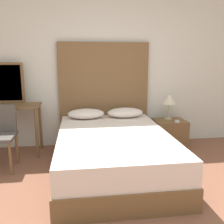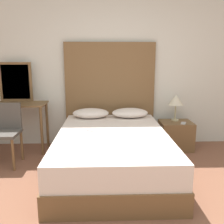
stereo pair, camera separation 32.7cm
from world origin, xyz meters
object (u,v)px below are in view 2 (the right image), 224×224
Objects in this scene: nightstand at (176,135)px; chair at (3,129)px; phone_on_bed at (92,131)px; phone_on_nightstand at (183,123)px; table_lamp at (176,101)px; vanity_desk at (14,112)px; bed at (112,152)px.

chair reaches higher than nightstand.
nightstand is at bearing 28.18° from phone_on_bed.
chair is (-2.67, -0.38, 0.04)m from phone_on_nightstand.
table_lamp is 2.66m from chair.
nightstand is 2.65m from chair.
chair is (0.02, -0.49, -0.13)m from vanity_desk.
nightstand is at bearing -0.19° from vanity_desk.
vanity_desk is (-2.68, 0.12, 0.18)m from phone_on_nightstand.
bed is at bearing -16.63° from phone_on_bed.
nightstand is at bearing 10.58° from chair.
bed is 1.49m from table_lamp.
bed is at bearing -140.61° from table_lamp.
chair is at bearing 168.37° from bed.
chair reaches higher than phone_on_nightstand.
phone_on_bed is 1.46m from vanity_desk.
chair is at bearing -169.42° from nightstand.
table_lamp is at bearing 90.03° from nightstand.
bed is at bearing -11.63° from chair.
vanity_desk is 0.51m from chair.
nightstand is 2.64m from vanity_desk.
vanity_desk is (-2.60, 0.01, 0.41)m from nightstand.
phone_on_nightstand reaches higher than nightstand.
phone_on_bed is 1.54m from phone_on_nightstand.
vanity_desk is at bearing 150.26° from phone_on_bed.
vanity_desk is at bearing -178.29° from table_lamp.
phone_on_nightstand is (1.42, 0.61, -0.07)m from phone_on_bed.
table_lamp is 0.42× the size of vanity_desk.
phone_on_nightstand is at bearing 30.79° from bed.
bed is 1.34m from nightstand.
phone_on_nightstand is at bearing -53.34° from nightstand.
phone_on_bed reaches higher than bed.
bed reaches higher than nightstand.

